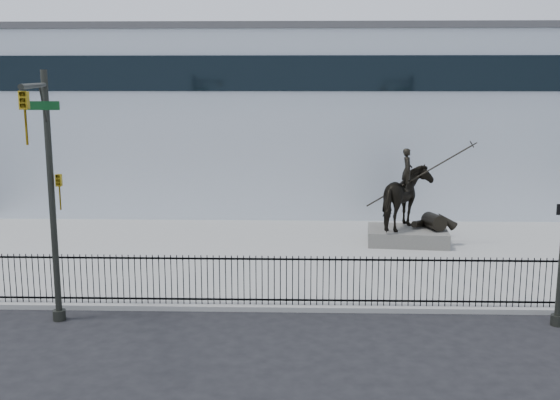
{
  "coord_description": "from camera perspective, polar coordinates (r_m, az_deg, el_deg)",
  "views": [
    {
      "loc": [
        -0.22,
        -17.29,
        6.76
      ],
      "look_at": [
        -0.89,
        6.0,
        2.43
      ],
      "focal_mm": 42.0,
      "sensor_mm": 36.0,
      "label": 1
    }
  ],
  "objects": [
    {
      "name": "traffic_signal_left",
      "position": [
        18.11,
        -19.52,
        1.24
      ],
      "size": [
        1.52,
        4.84,
        7.0
      ],
      "color": "#252722",
      "rests_on": "ground"
    },
    {
      "name": "statue_plinth",
      "position": [
        27.22,
        11.02,
        -3.09
      ],
      "size": [
        3.38,
        2.49,
        0.6
      ],
      "primitive_type": "cube",
      "rotation": [
        0.0,
        0.0,
        -0.1
      ],
      "color": "#56544F",
      "rests_on": "plaza"
    },
    {
      "name": "building",
      "position": [
        37.36,
        1.99,
        7.04
      ],
      "size": [
        44.0,
        14.0,
        9.0
      ],
      "primitive_type": "cube",
      "color": "silver",
      "rests_on": "ground"
    },
    {
      "name": "plaza",
      "position": [
        25.2,
        2.09,
        -4.88
      ],
      "size": [
        30.0,
        12.0,
        0.15
      ],
      "primitive_type": "cube",
      "color": "gray",
      "rests_on": "ground"
    },
    {
      "name": "ground",
      "position": [
        18.57,
        2.25,
        -10.84
      ],
      "size": [
        120.0,
        120.0,
        0.0
      ],
      "primitive_type": "plane",
      "color": "black",
      "rests_on": "ground"
    },
    {
      "name": "equestrian_statue",
      "position": [
        26.91,
        11.27,
        0.11
      ],
      "size": [
        4.06,
        2.71,
        3.45
      ],
      "rotation": [
        0.0,
        0.0,
        -0.1
      ],
      "color": "black",
      "rests_on": "statue_plinth"
    },
    {
      "name": "picket_fence",
      "position": [
        19.45,
        2.23,
        -7.02
      ],
      "size": [
        22.1,
        0.1,
        1.5
      ],
      "color": "black",
      "rests_on": "plaza"
    }
  ]
}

